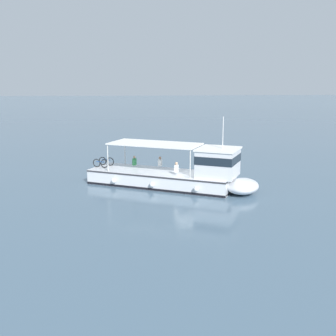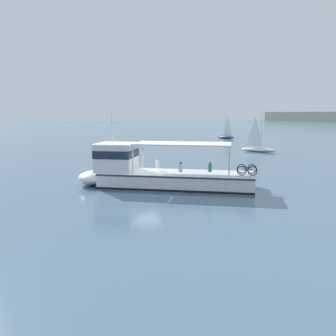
% 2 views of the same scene
% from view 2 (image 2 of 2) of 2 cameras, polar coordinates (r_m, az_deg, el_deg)
% --- Properties ---
extents(ground_plane, '(400.00, 400.00, 0.00)m').
position_cam_2_polar(ground_plane, '(26.14, -4.17, -2.97)').
color(ground_plane, slate).
extents(ferry_main, '(8.68, 12.68, 5.32)m').
position_cam_2_polar(ferry_main, '(25.90, -2.21, -0.78)').
color(ferry_main, silver).
rests_on(ferry_main, ground).
extents(sailboat_off_stern, '(5.00, 2.63, 5.40)m').
position_cam_2_polar(sailboat_off_stern, '(75.94, 9.14, 5.05)').
color(sailboat_off_stern, navy).
rests_on(sailboat_off_stern, ground).
extents(sailboat_horizon_east, '(4.56, 4.18, 5.40)m').
position_cam_2_polar(sailboat_horizon_east, '(50.71, 14.05, 3.10)').
color(sailboat_horizon_east, white).
rests_on(sailboat_horizon_east, ground).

